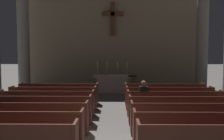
{
  "coord_description": "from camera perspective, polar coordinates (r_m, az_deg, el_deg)",
  "views": [
    {
      "loc": [
        0.18,
        -5.11,
        2.41
      ],
      "look_at": [
        0.0,
        7.9,
        1.41
      ],
      "focal_mm": 40.26,
      "sensor_mm": 36.0,
      "label": 1
    }
  ],
  "objects": [
    {
      "name": "altar",
      "position": [
        14.55,
        0.08,
        -3.02
      ],
      "size": [
        2.2,
        0.9,
        1.01
      ],
      "color": "#A8A399",
      "rests_on": "ground"
    },
    {
      "name": "pew_left_row_3",
      "position": [
        7.81,
        -18.71,
        -10.16
      ],
      "size": [
        3.54,
        0.5,
        0.95
      ],
      "color": "#4C2319",
      "rests_on": "ground"
    },
    {
      "name": "pew_left_row_4",
      "position": [
        8.76,
        -16.45,
        -8.54
      ],
      "size": [
        3.54,
        0.5,
        0.95
      ],
      "color": "#4C2319",
      "rests_on": "ground"
    },
    {
      "name": "pew_right_row_2",
      "position": [
        6.76,
        20.32,
        -12.48
      ],
      "size": [
        3.54,
        0.5,
        0.95
      ],
      "color": "#4C2319",
      "rests_on": "ground"
    },
    {
      "name": "column_left_third",
      "position": [
        15.53,
        -19.52,
        8.58
      ],
      "size": [
        1.01,
        1.01,
        7.4
      ],
      "color": "gray",
      "rests_on": "ground"
    },
    {
      "name": "lectern",
      "position": [
        13.39,
        4.64,
        -3.62
      ],
      "size": [
        0.44,
        0.36,
        1.15
      ],
      "color": "#4C2319",
      "rests_on": "ground"
    },
    {
      "name": "candlestick_inner_left",
      "position": [
        14.48,
        -1.11,
        -0.13
      ],
      "size": [
        0.16,
        0.16,
        0.79
      ],
      "color": "#B79338",
      "rests_on": "altar"
    },
    {
      "name": "candlestick_outer_right",
      "position": [
        14.49,
        3.44,
        -0.14
      ],
      "size": [
        0.16,
        0.16,
        0.79
      ],
      "color": "#B79338",
      "rests_on": "altar"
    },
    {
      "name": "pew_left_row_7",
      "position": [
        11.68,
        -11.96,
        -5.23
      ],
      "size": [
        3.54,
        0.5,
        0.95
      ],
      "color": "#4C2319",
      "rests_on": "ground"
    },
    {
      "name": "lone_worshipper",
      "position": [
        9.43,
        7.12,
        -6.13
      ],
      "size": [
        0.32,
        0.43,
        1.32
      ],
      "color": "#26262B",
      "rests_on": "ground"
    },
    {
      "name": "pew_left_row_2",
      "position": [
        6.89,
        -21.62,
        -12.21
      ],
      "size": [
        3.54,
        0.5,
        0.95
      ],
      "color": "#4C2319",
      "rests_on": "ground"
    },
    {
      "name": "apse_with_cross",
      "position": [
        16.5,
        0.16,
        10.02
      ],
      "size": [
        11.38,
        0.5,
        8.05
      ],
      "color": "gray",
      "rests_on": "ground"
    },
    {
      "name": "pew_left_row_5",
      "position": [
        9.72,
        -14.65,
        -7.22
      ],
      "size": [
        3.54,
        0.5,
        0.95
      ],
      "color": "#4C2319",
      "rests_on": "ground"
    },
    {
      "name": "pew_left_row_6",
      "position": [
        10.7,
        -13.18,
        -6.13
      ],
      "size": [
        3.54,
        0.5,
        0.95
      ],
      "color": "#4C2319",
      "rests_on": "ground"
    },
    {
      "name": "candlestick_outer_left",
      "position": [
        14.51,
        -3.28,
        -0.13
      ],
      "size": [
        0.16,
        0.16,
        0.79
      ],
      "color": "#B79338",
      "rests_on": "altar"
    },
    {
      "name": "pew_right_row_6",
      "position": [
        10.62,
        12.86,
        -6.21
      ],
      "size": [
        3.54,
        0.5,
        0.95
      ],
      "color": "#4C2319",
      "rests_on": "ground"
    },
    {
      "name": "pew_right_row_7",
      "position": [
        11.61,
        11.8,
        -5.29
      ],
      "size": [
        3.54,
        0.5,
        0.95
      ],
      "color": "#4C2319",
      "rests_on": "ground"
    },
    {
      "name": "pew_right_row_3",
      "position": [
        7.7,
        17.73,
        -10.34
      ],
      "size": [
        3.54,
        0.5,
        0.95
      ],
      "color": "#4C2319",
      "rests_on": "ground"
    },
    {
      "name": "pew_right_row_5",
      "position": [
        9.63,
        14.14,
        -7.31
      ],
      "size": [
        3.54,
        0.5,
        0.95
      ],
      "color": "#4C2319",
      "rests_on": "ground"
    },
    {
      "name": "column_right_third",
      "position": [
        15.41,
        19.84,
        8.61
      ],
      "size": [
        1.01,
        1.01,
        7.4
      ],
      "color": "gray",
      "rests_on": "ground"
    },
    {
      "name": "pew_right_row_4",
      "position": [
        8.66,
        15.73,
        -8.66
      ],
      "size": [
        3.54,
        0.5,
        0.95
      ],
      "color": "#4C2319",
      "rests_on": "ground"
    },
    {
      "name": "candlestick_inner_right",
      "position": [
        14.47,
        1.26,
        -0.13
      ],
      "size": [
        0.16,
        0.16,
        0.79
      ],
      "color": "#B79338",
      "rests_on": "altar"
    }
  ]
}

